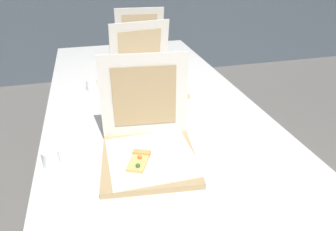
# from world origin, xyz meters

# --- Properties ---
(table) EXTENTS (1.00, 2.42, 0.75)m
(table) POSITION_xyz_m (0.00, 0.67, 0.71)
(table) COLOR silver
(table) RESTS_ON ground
(pizza_box_front) EXTENTS (0.37, 0.37, 0.35)m
(pizza_box_front) POSITION_xyz_m (-0.10, 0.30, 0.80)
(pizza_box_front) COLOR tan
(pizza_box_front) RESTS_ON table
(pizza_box_middle) EXTENTS (0.38, 0.38, 0.35)m
(pizza_box_middle) POSITION_xyz_m (0.01, 0.91, 0.80)
(pizza_box_middle) COLOR tan
(pizza_box_middle) RESTS_ON table
(pizza_box_back) EXTENTS (0.36, 0.36, 0.34)m
(pizza_box_back) POSITION_xyz_m (0.08, 1.42, 0.80)
(pizza_box_back) COLOR tan
(pizza_box_back) RESTS_ON table
(cup_white_far) EXTENTS (0.06, 0.06, 0.06)m
(cup_white_far) POSITION_xyz_m (-0.27, 0.98, 0.78)
(cup_white_far) COLOR white
(cup_white_far) RESTS_ON table
(cup_white_near_left) EXTENTS (0.06, 0.06, 0.06)m
(cup_white_near_left) POSITION_xyz_m (-0.44, 0.34, 0.78)
(cup_white_near_left) COLOR white
(cup_white_near_left) RESTS_ON table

